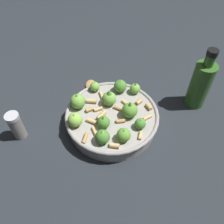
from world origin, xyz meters
name	(u,v)px	position (x,y,z in m)	size (l,w,h in m)	color
ground_plane	(112,124)	(0.00, 0.00, 0.00)	(2.40, 2.40, 0.00)	#23282D
cooking_pan	(111,117)	(0.00, 0.00, 0.03)	(0.27, 0.27, 0.10)	#9E9993
pepper_shaker	(16,126)	(-0.06, 0.26, 0.05)	(0.04, 0.04, 0.09)	gray
olive_oil_bottle	(200,84)	(0.11, -0.26, 0.08)	(0.06, 0.06, 0.20)	#336023
wooden_spoon	(89,102)	(0.08, 0.08, 0.01)	(0.25, 0.05, 0.02)	#B2844C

